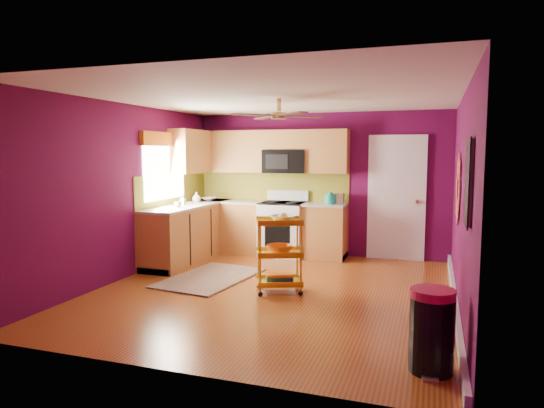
% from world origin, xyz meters
% --- Properties ---
extents(ground, '(5.00, 5.00, 0.00)m').
position_xyz_m(ground, '(0.00, 0.00, 0.00)').
color(ground, brown).
rests_on(ground, ground).
extents(room_envelope, '(4.54, 5.04, 2.52)m').
position_xyz_m(room_envelope, '(0.03, 0.00, 1.63)').
color(room_envelope, '#52093B').
rests_on(room_envelope, ground).
extents(lower_cabinets, '(2.81, 2.31, 0.94)m').
position_xyz_m(lower_cabinets, '(-1.35, 1.82, 0.43)').
color(lower_cabinets, '#9D622A').
rests_on(lower_cabinets, ground).
extents(electric_range, '(0.76, 0.66, 1.13)m').
position_xyz_m(electric_range, '(-0.55, 2.17, 0.48)').
color(electric_range, white).
rests_on(electric_range, ground).
extents(upper_cabinetry, '(2.80, 2.30, 1.26)m').
position_xyz_m(upper_cabinetry, '(-1.24, 2.17, 1.80)').
color(upper_cabinetry, '#9D622A').
rests_on(upper_cabinetry, ground).
extents(left_window, '(0.08, 1.35, 1.08)m').
position_xyz_m(left_window, '(-2.22, 1.05, 1.74)').
color(left_window, white).
rests_on(left_window, ground).
extents(panel_door, '(0.95, 0.11, 2.15)m').
position_xyz_m(panel_door, '(1.35, 2.47, 1.02)').
color(panel_door, white).
rests_on(panel_door, ground).
extents(right_wall_art, '(0.04, 2.74, 1.04)m').
position_xyz_m(right_wall_art, '(2.23, -0.34, 1.44)').
color(right_wall_art, black).
rests_on(right_wall_art, ground).
extents(ceiling_fan, '(1.01, 1.01, 0.26)m').
position_xyz_m(ceiling_fan, '(0.00, 0.20, 2.29)').
color(ceiling_fan, '#BF8C3F').
rests_on(ceiling_fan, ground).
extents(shag_rug, '(1.20, 1.74, 0.02)m').
position_xyz_m(shag_rug, '(-1.07, 0.31, 0.01)').
color(shag_rug, black).
rests_on(shag_rug, ground).
extents(rolling_cart, '(0.70, 0.61, 1.04)m').
position_xyz_m(rolling_cart, '(0.09, -0.02, 0.54)').
color(rolling_cart, gold).
rests_on(rolling_cart, ground).
extents(trash_can, '(0.42, 0.43, 0.70)m').
position_xyz_m(trash_can, '(1.97, -1.81, 0.35)').
color(trash_can, black).
rests_on(trash_can, ground).
extents(teal_kettle, '(0.18, 0.18, 0.21)m').
position_xyz_m(teal_kettle, '(0.28, 2.16, 1.02)').
color(teal_kettle, '#15A490').
rests_on(teal_kettle, lower_cabinets).
extents(toaster, '(0.22, 0.15, 0.18)m').
position_xyz_m(toaster, '(0.38, 2.27, 1.03)').
color(toaster, beige).
rests_on(toaster, lower_cabinets).
extents(soap_bottle_a, '(0.08, 0.08, 0.17)m').
position_xyz_m(soap_bottle_a, '(-2.01, 1.24, 1.02)').
color(soap_bottle_a, '#EA3F72').
rests_on(soap_bottle_a, lower_cabinets).
extents(soap_bottle_b, '(0.14, 0.14, 0.18)m').
position_xyz_m(soap_bottle_b, '(-1.99, 1.69, 1.03)').
color(soap_bottle_b, white).
rests_on(soap_bottle_b, lower_cabinets).
extents(counter_dish, '(0.25, 0.25, 0.06)m').
position_xyz_m(counter_dish, '(-1.91, 2.02, 0.97)').
color(counter_dish, white).
rests_on(counter_dish, lower_cabinets).
extents(counter_cup, '(0.12, 0.12, 0.09)m').
position_xyz_m(counter_cup, '(-1.92, 0.92, 0.99)').
color(counter_cup, white).
rests_on(counter_cup, lower_cabinets).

